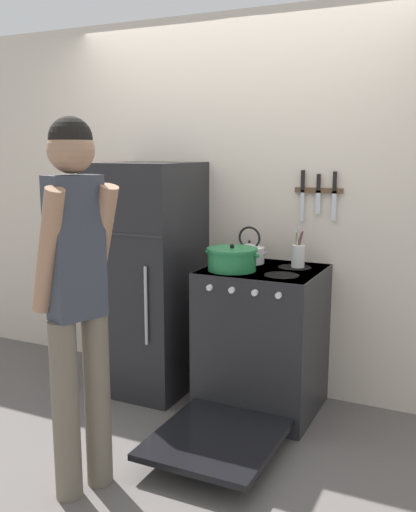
{
  "coord_description": "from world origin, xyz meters",
  "views": [
    {
      "loc": [
        1.49,
        -3.61,
        1.65
      ],
      "look_at": [
        -0.01,
        -0.48,
        1.0
      ],
      "focal_mm": 40.0,
      "sensor_mm": 36.0,
      "label": 1
    }
  ],
  "objects_px": {
    "refrigerator": "(148,277)",
    "person": "(77,287)",
    "dutch_oven_pot": "(232,259)",
    "utensil_jar": "(298,255)",
    "stove_range": "(260,342)",
    "tea_kettle": "(250,252)"
  },
  "relations": [
    {
      "from": "tea_kettle",
      "to": "stove_range",
      "type": "bearing_deg",
      "value": -48.96
    },
    {
      "from": "dutch_oven_pot",
      "to": "tea_kettle",
      "type": "distance_m",
      "value": 0.26
    },
    {
      "from": "tea_kettle",
      "to": "utensil_jar",
      "type": "height_order",
      "value": "utensil_jar"
    },
    {
      "from": "dutch_oven_pot",
      "to": "utensil_jar",
      "type": "distance_m",
      "value": 0.43
    },
    {
      "from": "refrigerator",
      "to": "tea_kettle",
      "type": "height_order",
      "value": "refrigerator"
    },
    {
      "from": "stove_range",
      "to": "dutch_oven_pot",
      "type": "relative_size",
      "value": 3.97
    },
    {
      "from": "dutch_oven_pot",
      "to": "utensil_jar",
      "type": "xyz_separation_m",
      "value": [
        0.34,
        0.27,
        0.01
      ]
    },
    {
      "from": "tea_kettle",
      "to": "person",
      "type": "distance_m",
      "value": 1.4
    },
    {
      "from": "dutch_oven_pot",
      "to": "person",
      "type": "xyz_separation_m",
      "value": [
        -0.31,
        -1.1,
        0.03
      ]
    },
    {
      "from": "stove_range",
      "to": "refrigerator",
      "type": "bearing_deg",
      "value": 177.47
    },
    {
      "from": "utensil_jar",
      "to": "person",
      "type": "bearing_deg",
      "value": -115.15
    },
    {
      "from": "stove_range",
      "to": "utensil_jar",
      "type": "relative_size",
      "value": 5.48
    },
    {
      "from": "dutch_oven_pot",
      "to": "tea_kettle",
      "type": "bearing_deg",
      "value": 87.25
    },
    {
      "from": "refrigerator",
      "to": "dutch_oven_pot",
      "type": "xyz_separation_m",
      "value": [
        0.69,
        -0.13,
        0.21
      ]
    },
    {
      "from": "refrigerator",
      "to": "stove_range",
      "type": "bearing_deg",
      "value": -2.53
    },
    {
      "from": "utensil_jar",
      "to": "person",
      "type": "height_order",
      "value": "person"
    },
    {
      "from": "stove_range",
      "to": "person",
      "type": "distance_m",
      "value": 1.4
    },
    {
      "from": "stove_range",
      "to": "utensil_jar",
      "type": "height_order",
      "value": "utensil_jar"
    },
    {
      "from": "refrigerator",
      "to": "utensil_jar",
      "type": "distance_m",
      "value": 1.06
    },
    {
      "from": "utensil_jar",
      "to": "refrigerator",
      "type": "bearing_deg",
      "value": -172.3
    },
    {
      "from": "refrigerator",
      "to": "person",
      "type": "xyz_separation_m",
      "value": [
        0.38,
        -1.23,
        0.24
      ]
    },
    {
      "from": "refrigerator",
      "to": "tea_kettle",
      "type": "xyz_separation_m",
      "value": [
        0.7,
        0.13,
        0.21
      ]
    }
  ]
}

